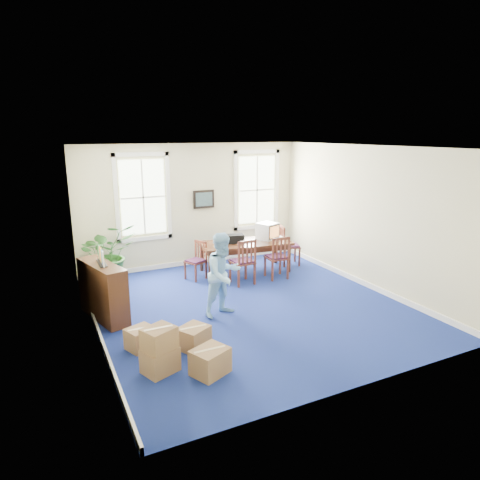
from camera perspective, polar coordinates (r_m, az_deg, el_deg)
name	(u,v)px	position (r m, az deg, el deg)	size (l,w,h in m)	color
floor	(248,306)	(8.90, 1.13, -8.75)	(6.50, 6.50, 0.00)	navy
ceiling	(249,147)	(8.20, 1.24, 12.30)	(6.50, 6.50, 0.00)	white
wall_back	(193,205)	(11.34, -6.35, 4.62)	(6.50, 6.50, 0.00)	beige
wall_front	(362,280)	(5.82, 15.98, -5.13)	(6.50, 6.50, 0.00)	beige
wall_left	(89,248)	(7.57, -19.49, -0.95)	(6.50, 6.50, 0.00)	beige
wall_right	(367,217)	(10.11, 16.51, 2.94)	(6.50, 6.50, 0.00)	beige
baseboard_back	(194,262)	(11.67, -6.09, -2.88)	(6.00, 0.04, 0.12)	white
baseboard_left	(98,332)	(8.09, -18.36, -11.52)	(0.04, 6.50, 0.12)	white
baseboard_right	(361,282)	(10.48, 15.80, -5.35)	(0.04, 6.50, 0.12)	white
window_left	(143,197)	(10.92, -12.82, 5.57)	(1.40, 0.12, 2.20)	white
window_right	(257,190)	(12.05, 2.23, 6.69)	(1.40, 0.12, 2.20)	white
wall_picture	(204,199)	(11.38, -4.86, 5.45)	(0.58, 0.06, 0.48)	black
conference_table	(245,257)	(10.90, 0.69, -2.25)	(2.27, 1.03, 0.77)	#462514
crt_tv	(267,231)	(11.09, 3.68, 1.22)	(0.46, 0.51, 0.42)	#B7B7BC
game_console	(279,237)	(11.25, 5.17, 0.39)	(0.15, 0.18, 0.05)	white
equipment_bag	(235,239)	(10.70, -0.66, 0.19)	(0.42, 0.28, 0.21)	black
chair_near_left	(242,261)	(9.99, 0.30, -2.83)	(0.49, 0.49, 1.10)	maroon
chair_near_right	(277,257)	(10.42, 4.90, -2.23)	(0.48, 0.48, 1.07)	maroon
chair_end_left	(195,261)	(10.37, -5.97, -2.77)	(0.41, 0.41, 0.92)	maroon
chair_end_right	(290,245)	(11.50, 6.68, -0.71)	(0.48, 0.48, 1.06)	maroon
man	(224,274)	(8.23, -2.21, -4.61)	(0.80, 0.62, 1.64)	#91CAF6
credenza	(103,291)	(8.55, -17.79, -6.55)	(0.40, 1.38, 1.09)	#462514
brochure_rack	(101,256)	(8.34, -18.02, -2.02)	(0.13, 0.72, 0.32)	#99999E
potted_plant	(108,254)	(10.42, -17.24, -1.75)	(1.30, 1.13, 1.44)	#23521E
cardboard_boxes	(170,343)	(6.73, -9.33, -13.46)	(1.30, 1.30, 0.74)	#936C44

